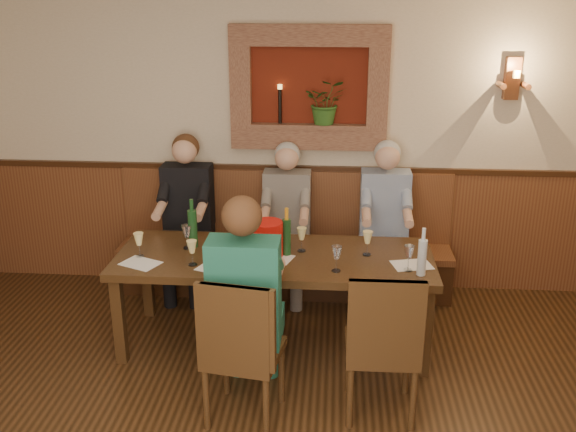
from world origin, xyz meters
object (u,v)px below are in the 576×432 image
object	(u,v)px
chair_near_right	(380,372)
wine_bottle_green_b	(193,227)
chair_near_left	(244,377)
person_bench_right	(384,237)
person_bench_mid	(286,236)
person_bench_left	(187,230)
spittoon_bucket	(267,239)
person_chair_front	(247,319)
water_bottle	(422,256)
dining_table	(274,264)
wine_bottle_green_a	(287,236)
bench	(285,257)

from	to	relation	value
chair_near_right	wine_bottle_green_b	size ratio (longest dim) A/B	2.69
chair_near_left	person_bench_right	distance (m)	2.07
person_bench_mid	person_bench_right	world-z (taller)	person_bench_right
wine_bottle_green_b	person_bench_left	bearing A→B (deg)	107.11
person_bench_right	spittoon_bucket	xyz separation A→B (m)	(-0.94, -0.85, 0.29)
person_bench_right	person_chair_front	bearing A→B (deg)	-121.60
spittoon_bucket	water_bottle	world-z (taller)	water_bottle
dining_table	wine_bottle_green_b	distance (m)	0.70
wine_bottle_green_a	spittoon_bucket	bearing A→B (deg)	-168.38
bench	person_chair_front	distance (m)	1.75
bench	chair_near_left	xyz separation A→B (m)	(-0.11, -1.90, -0.03)
person_chair_front	spittoon_bucket	bearing A→B (deg)	85.98
dining_table	spittoon_bucket	world-z (taller)	spittoon_bucket
chair_near_right	wine_bottle_green_b	world-z (taller)	wine_bottle_green_b
bench	wine_bottle_green_a	xyz separation A→B (m)	(0.09, -0.93, 0.57)
bench	chair_near_right	size ratio (longest dim) A/B	2.87
person_bench_mid	person_chair_front	world-z (taller)	person_chair_front
dining_table	bench	size ratio (longest dim) A/B	0.80
person_bench_mid	spittoon_bucket	xyz separation A→B (m)	(-0.08, -0.85, 0.30)
chair_near_left	person_bench_left	bearing A→B (deg)	122.10
person_bench_mid	wine_bottle_green_a	distance (m)	0.88
dining_table	chair_near_left	xyz separation A→B (m)	(-0.11, -0.95, -0.37)
person_bench_right	wine_bottle_green_a	xyz separation A→B (m)	(-0.79, -0.82, 0.31)
chair_near_left	spittoon_bucket	world-z (taller)	chair_near_left
dining_table	chair_near_right	size ratio (longest dim) A/B	2.30
bench	person_bench_right	world-z (taller)	person_bench_right
wine_bottle_green_b	wine_bottle_green_a	bearing A→B (deg)	-8.20
chair_near_left	person_chair_front	xyz separation A→B (m)	(0.00, 0.18, 0.32)
wine_bottle_green_a	wine_bottle_green_b	bearing A→B (deg)	171.80
chair_near_right	wine_bottle_green_a	size ratio (longest dim) A/B	2.79
person_chair_front	wine_bottle_green_b	xyz separation A→B (m)	(-0.54, 0.90, 0.28)
person_bench_right	wine_bottle_green_a	world-z (taller)	person_bench_right
chair_near_right	person_bench_left	size ratio (longest dim) A/B	0.71
chair_near_left	spittoon_bucket	distance (m)	1.11
person_bench_right	wine_bottle_green_b	distance (m)	1.72
person_bench_right	water_bottle	world-z (taller)	person_bench_right
chair_near_right	wine_bottle_green_a	bearing A→B (deg)	128.02
person_bench_left	water_bottle	bearing A→B (deg)	-29.79
bench	wine_bottle_green_a	world-z (taller)	wine_bottle_green_a
person_bench_mid	person_bench_right	distance (m)	0.86
person_bench_right	water_bottle	distance (m)	1.16
person_bench_left	wine_bottle_green_a	distance (m)	1.30
dining_table	bench	bearing A→B (deg)	90.00
bench	person_bench_mid	bearing A→B (deg)	-76.84
spittoon_bucket	person_bench_mid	bearing A→B (deg)	84.86
person_bench_right	person_chair_front	xyz separation A→B (m)	(-0.99, -1.61, 0.03)
person_bench_mid	person_chair_front	xyz separation A→B (m)	(-0.13, -1.61, 0.04)
dining_table	person_bench_left	world-z (taller)	person_bench_left
person_bench_mid	wine_bottle_green_b	xyz separation A→B (m)	(-0.67, -0.71, 0.33)
spittoon_bucket	water_bottle	bearing A→B (deg)	-13.04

